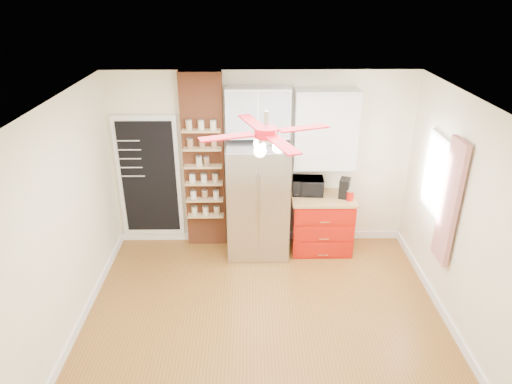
{
  "coord_description": "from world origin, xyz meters",
  "views": [
    {
      "loc": [
        -0.16,
        -4.42,
        3.83
      ],
      "look_at": [
        -0.09,
        0.9,
        1.35
      ],
      "focal_mm": 32.0,
      "sensor_mm": 36.0,
      "label": 1
    }
  ],
  "objects_px": {
    "toaster_oven": "(308,186)",
    "pantry_jar_oats": "(199,161)",
    "coffee_maker": "(345,188)",
    "canister_left": "(350,196)",
    "fridge": "(258,200)",
    "ceiling_fan": "(266,133)",
    "red_cabinet": "(321,223)"
  },
  "relations": [
    {
      "from": "coffee_maker",
      "to": "canister_left",
      "type": "xyz_separation_m",
      "value": [
        0.06,
        -0.11,
        -0.07
      ]
    },
    {
      "from": "toaster_oven",
      "to": "coffee_maker",
      "type": "bearing_deg",
      "value": -9.16
    },
    {
      "from": "red_cabinet",
      "to": "toaster_oven",
      "type": "height_order",
      "value": "toaster_oven"
    },
    {
      "from": "red_cabinet",
      "to": "ceiling_fan",
      "type": "relative_size",
      "value": 0.67
    },
    {
      "from": "toaster_oven",
      "to": "coffee_maker",
      "type": "xyz_separation_m",
      "value": [
        0.53,
        -0.12,
        0.02
      ]
    },
    {
      "from": "red_cabinet",
      "to": "coffee_maker",
      "type": "bearing_deg",
      "value": -2.26
    },
    {
      "from": "canister_left",
      "to": "ceiling_fan",
      "type": "bearing_deg",
      "value": -129.67
    },
    {
      "from": "ceiling_fan",
      "to": "pantry_jar_oats",
      "type": "height_order",
      "value": "ceiling_fan"
    },
    {
      "from": "coffee_maker",
      "to": "ceiling_fan",
      "type": "bearing_deg",
      "value": -106.16
    },
    {
      "from": "ceiling_fan",
      "to": "toaster_oven",
      "type": "relative_size",
      "value": 3.07
    },
    {
      "from": "red_cabinet",
      "to": "coffee_maker",
      "type": "relative_size",
      "value": 3.25
    },
    {
      "from": "coffee_maker",
      "to": "pantry_jar_oats",
      "type": "height_order",
      "value": "pantry_jar_oats"
    },
    {
      "from": "toaster_oven",
      "to": "canister_left",
      "type": "bearing_deg",
      "value": -17.75
    },
    {
      "from": "canister_left",
      "to": "pantry_jar_oats",
      "type": "xyz_separation_m",
      "value": [
        -2.19,
        0.2,
        0.47
      ]
    },
    {
      "from": "red_cabinet",
      "to": "canister_left",
      "type": "xyz_separation_m",
      "value": [
        0.37,
        -0.12,
        0.52
      ]
    },
    {
      "from": "fridge",
      "to": "toaster_oven",
      "type": "relative_size",
      "value": 3.84
    },
    {
      "from": "ceiling_fan",
      "to": "coffee_maker",
      "type": "bearing_deg",
      "value": 53.7
    },
    {
      "from": "toaster_oven",
      "to": "canister_left",
      "type": "relative_size",
      "value": 3.16
    },
    {
      "from": "fridge",
      "to": "toaster_oven",
      "type": "distance_m",
      "value": 0.78
    },
    {
      "from": "fridge",
      "to": "ceiling_fan",
      "type": "xyz_separation_m",
      "value": [
        0.05,
        -1.63,
        1.55
      ]
    },
    {
      "from": "coffee_maker",
      "to": "canister_left",
      "type": "bearing_deg",
      "value": -39.95
    },
    {
      "from": "ceiling_fan",
      "to": "toaster_oven",
      "type": "height_order",
      "value": "ceiling_fan"
    },
    {
      "from": "red_cabinet",
      "to": "ceiling_fan",
      "type": "distance_m",
      "value": 2.75
    },
    {
      "from": "fridge",
      "to": "ceiling_fan",
      "type": "relative_size",
      "value": 1.25
    },
    {
      "from": "canister_left",
      "to": "pantry_jar_oats",
      "type": "bearing_deg",
      "value": 174.77
    },
    {
      "from": "canister_left",
      "to": "coffee_maker",
      "type": "bearing_deg",
      "value": 119.91
    },
    {
      "from": "toaster_oven",
      "to": "pantry_jar_oats",
      "type": "distance_m",
      "value": 1.65
    },
    {
      "from": "pantry_jar_oats",
      "to": "coffee_maker",
      "type": "bearing_deg",
      "value": -2.38
    },
    {
      "from": "fridge",
      "to": "red_cabinet",
      "type": "bearing_deg",
      "value": 2.95
    },
    {
      "from": "red_cabinet",
      "to": "pantry_jar_oats",
      "type": "relative_size",
      "value": 6.74
    },
    {
      "from": "ceiling_fan",
      "to": "pantry_jar_oats",
      "type": "bearing_deg",
      "value": 117.22
    },
    {
      "from": "red_cabinet",
      "to": "canister_left",
      "type": "bearing_deg",
      "value": -18.59
    }
  ]
}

